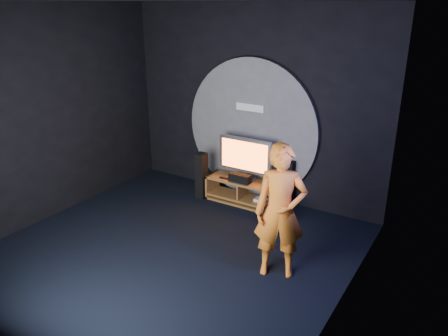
% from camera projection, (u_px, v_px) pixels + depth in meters
% --- Properties ---
extents(floor, '(5.00, 5.00, 0.00)m').
position_uv_depth(floor, '(171.00, 251.00, 6.50)').
color(floor, black).
rests_on(floor, ground).
extents(back_wall, '(5.00, 0.04, 3.50)m').
position_uv_depth(back_wall, '(253.00, 105.00, 7.87)').
color(back_wall, black).
rests_on(back_wall, ground).
extents(left_wall, '(0.04, 5.00, 3.50)m').
position_uv_depth(left_wall, '(45.00, 115.00, 7.11)').
color(left_wall, black).
rests_on(left_wall, ground).
extents(right_wall, '(0.04, 5.00, 3.50)m').
position_uv_depth(right_wall, '(349.00, 175.00, 4.65)').
color(right_wall, black).
rests_on(right_wall, ground).
extents(wall_disc_panel, '(2.60, 0.11, 2.60)m').
position_uv_depth(wall_disc_panel, '(251.00, 129.00, 7.98)').
color(wall_disc_panel, '#515156').
rests_on(wall_disc_panel, ground).
extents(media_console, '(1.36, 0.45, 0.45)m').
position_uv_depth(media_console, '(243.00, 193.00, 8.02)').
color(media_console, olive).
rests_on(media_console, ground).
extents(tv, '(1.03, 0.22, 0.78)m').
position_uv_depth(tv, '(245.00, 157.00, 7.84)').
color(tv, '#B1B2B9').
rests_on(tv, media_console).
extents(center_speaker, '(0.40, 0.15, 0.15)m').
position_uv_depth(center_speaker, '(240.00, 178.00, 7.83)').
color(center_speaker, black).
rests_on(center_speaker, media_console).
extents(remote, '(0.18, 0.05, 0.02)m').
position_uv_depth(remote, '(224.00, 178.00, 8.00)').
color(remote, black).
rests_on(remote, media_console).
extents(tower_speaker_left, '(0.18, 0.20, 0.88)m').
position_uv_depth(tower_speaker_left, '(202.00, 176.00, 8.17)').
color(tower_speaker_left, black).
rests_on(tower_speaker_left, ground).
extents(tower_speaker_right, '(0.18, 0.20, 0.88)m').
position_uv_depth(tower_speaker_right, '(289.00, 184.00, 7.78)').
color(tower_speaker_right, black).
rests_on(tower_speaker_right, ground).
extents(subwoofer, '(0.29, 0.29, 0.31)m').
position_uv_depth(subwoofer, '(271.00, 218.00, 7.18)').
color(subwoofer, black).
rests_on(subwoofer, ground).
extents(player, '(0.79, 0.68, 1.84)m').
position_uv_depth(player, '(280.00, 212.00, 5.68)').
color(player, orange).
rests_on(player, ground).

